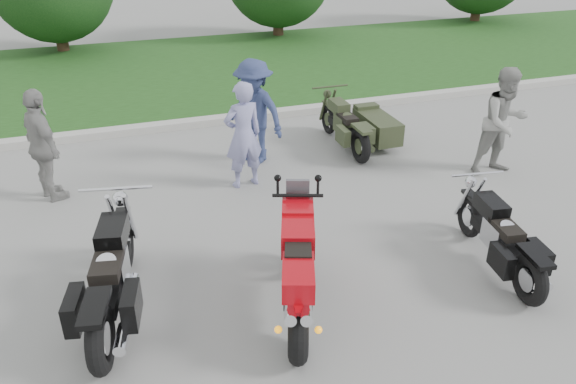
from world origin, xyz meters
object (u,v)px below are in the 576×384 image
object	(u,v)px
cruiser_right	(502,241)
person_grey	(504,122)
sportbike_red	(298,267)
person_back	(43,146)
cruiser_sidecar	(364,127)
person_stripe	(243,135)
person_denim	(254,112)
cruiser_left	(112,281)

from	to	relation	value
cruiser_right	person_grey	bearing A→B (deg)	62.05
sportbike_red	person_back	size ratio (longest dim) A/B	1.21
cruiser_sidecar	person_grey	bearing A→B (deg)	-45.99
cruiser_sidecar	person_stripe	world-z (taller)	person_stripe
person_stripe	person_denim	bearing A→B (deg)	-125.61
cruiser_left	person_denim	world-z (taller)	person_denim
cruiser_sidecar	person_back	distance (m)	5.68
person_stripe	person_back	bearing A→B (deg)	-19.76
cruiser_right	sportbike_red	bearing A→B (deg)	-172.06
sportbike_red	person_denim	bearing A→B (deg)	99.92
cruiser_right	person_denim	distance (m)	4.80
person_denim	cruiser_left	bearing A→B (deg)	-72.95
person_stripe	cruiser_right	bearing A→B (deg)	116.09
cruiser_left	person_stripe	world-z (taller)	person_stripe
sportbike_red	cruiser_sidecar	distance (m)	5.15
person_back	cruiser_sidecar	bearing A→B (deg)	-111.17
cruiser_right	person_stripe	bearing A→B (deg)	134.48
person_grey	sportbike_red	bearing A→B (deg)	-153.11
cruiser_left	person_stripe	size ratio (longest dim) A/B	1.41
cruiser_left	person_back	xyz separation A→B (m)	(-0.77, 3.33, 0.40)
person_stripe	person_back	world-z (taller)	person_back
person_back	cruiser_left	bearing A→B (deg)	168.51
cruiser_left	person_grey	world-z (taller)	person_grey
person_stripe	sportbike_red	bearing A→B (deg)	75.65
sportbike_red	person_back	bearing A→B (deg)	144.53
person_grey	person_denim	world-z (taller)	person_denim
cruiser_right	person_stripe	size ratio (longest dim) A/B	1.20
cruiser_right	person_stripe	world-z (taller)	person_stripe
cruiser_left	person_stripe	bearing A→B (deg)	62.71
cruiser_right	cruiser_sidecar	distance (m)	4.30
cruiser_right	cruiser_sidecar	world-z (taller)	cruiser_sidecar
cruiser_left	cruiser_right	bearing A→B (deg)	4.15
cruiser_right	person_back	distance (m)	6.79
sportbike_red	cruiser_sidecar	bearing A→B (deg)	75.27
cruiser_sidecar	person_denim	size ratio (longest dim) A/B	1.16
cruiser_right	person_stripe	xyz separation A→B (m)	(-2.45, 3.42, 0.47)
sportbike_red	person_back	xyz separation A→B (m)	(-2.75, 3.93, 0.27)
person_grey	cruiser_left	bearing A→B (deg)	-165.42
cruiser_left	cruiser_sidecar	xyz separation A→B (m)	(4.88, 3.65, -0.11)
sportbike_red	person_back	world-z (taller)	person_back
sportbike_red	cruiser_left	distance (m)	2.07
cruiser_sidecar	person_grey	distance (m)	2.54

